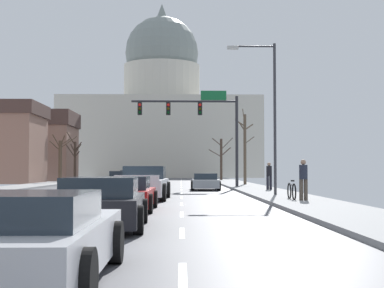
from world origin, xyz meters
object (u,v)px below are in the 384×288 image
(sedan_near_01, at_px, (151,183))
(bicycle_parked, at_px, (292,191))
(sedan_near_00, at_px, (205,182))
(pedestrian_00, at_px, (303,178))
(sedan_oncoming_00, at_px, (120,179))
(street_lamp_right, at_px, (268,104))
(sedan_oncoming_01, at_px, (129,177))
(sedan_near_05, at_px, (32,240))
(pedestrian_01, at_px, (269,174))
(sedan_near_03, at_px, (125,195))
(pickup_truck_near_02, at_px, (143,184))
(sedan_oncoming_02, at_px, (135,176))
(sedan_near_04, at_px, (102,204))
(signal_gantry, at_px, (199,117))

(sedan_near_01, distance_m, bicycle_parked, 10.26)
(sedan_near_00, distance_m, pedestrian_00, 15.85)
(sedan_near_00, bearing_deg, sedan_oncoming_00, 125.86)
(sedan_near_01, bearing_deg, street_lamp_right, -30.55)
(sedan_near_00, xyz_separation_m, sedan_near_01, (-3.35, -6.64, 0.08))
(sedan_oncoming_01, xyz_separation_m, bicycle_parked, (10.01, -34.73, -0.12))
(sedan_oncoming_01, bearing_deg, sedan_near_05, -86.17)
(sedan_near_01, xyz_separation_m, pedestrian_01, (7.15, 3.05, 0.47))
(sedan_oncoming_00, bearing_deg, sedan_near_05, -85.43)
(sedan_oncoming_00, relative_size, pedestrian_01, 2.68)
(sedan_near_01, relative_size, sedan_oncoming_01, 1.05)
(sedan_oncoming_01, height_order, pedestrian_01, pedestrian_01)
(sedan_near_03, relative_size, bicycle_parked, 2.56)
(street_lamp_right, relative_size, sedan_oncoming_01, 1.73)
(pickup_truck_near_02, height_order, sedan_near_03, pickup_truck_near_02)
(sedan_near_05, relative_size, sedan_oncoming_00, 1.03)
(pedestrian_00, bearing_deg, street_lamp_right, 96.87)
(sedan_near_05, bearing_deg, sedan_oncoming_00, 94.57)
(sedan_near_03, relative_size, pedestrian_00, 2.71)
(street_lamp_right, bearing_deg, sedan_near_01, 149.45)
(sedan_near_00, relative_size, sedan_oncoming_02, 0.96)
(pickup_truck_near_02, relative_size, bicycle_parked, 3.24)
(sedan_oncoming_02, bearing_deg, sedan_oncoming_00, -89.18)
(sedan_oncoming_02, bearing_deg, pedestrian_01, -71.31)
(street_lamp_right, xyz_separation_m, sedan_oncoming_02, (-9.80, 38.72, -4.12))
(street_lamp_right, distance_m, sedan_near_01, 8.17)
(street_lamp_right, bearing_deg, sedan_near_04, -112.88)
(sedan_oncoming_00, relative_size, bicycle_parked, 2.56)
(bicycle_parked, bearing_deg, pickup_truck_near_02, 157.11)
(signal_gantry, bearing_deg, pedestrian_01, -59.36)
(pickup_truck_near_02, height_order, sedan_near_05, pickup_truck_near_02)
(sedan_near_04, distance_m, sedan_oncoming_01, 45.32)
(signal_gantry, distance_m, street_lamp_right, 13.90)
(sedan_oncoming_02, bearing_deg, sedan_near_04, -86.24)
(sedan_near_00, relative_size, pedestrian_01, 2.61)
(sedan_oncoming_01, bearing_deg, sedan_near_01, -82.30)
(sedan_oncoming_00, xyz_separation_m, pedestrian_01, (10.58, -12.97, 0.50))
(sedan_near_04, bearing_deg, pickup_truck_near_02, 89.45)
(pickup_truck_near_02, distance_m, pedestrian_01, 11.03)
(street_lamp_right, height_order, bicycle_parked, street_lamp_right)
(pedestrian_00, bearing_deg, sedan_near_00, 102.31)
(sedan_oncoming_02, height_order, bicycle_parked, sedan_oncoming_02)
(signal_gantry, xyz_separation_m, pickup_truck_near_02, (-3.11, -15.25, -4.55))
(sedan_near_03, bearing_deg, pedestrian_00, 28.13)
(street_lamp_right, bearing_deg, bicycle_parked, -86.08)
(sedan_near_04, bearing_deg, sedan_near_00, 81.99)
(signal_gantry, xyz_separation_m, sedan_near_03, (-3.26, -22.49, -4.71))
(sedan_near_01, distance_m, sedan_oncoming_01, 26.95)
(street_lamp_right, xyz_separation_m, sedan_near_05, (-6.24, -21.47, -4.16))
(sedan_near_01, xyz_separation_m, pickup_truck_near_02, (-0.06, -5.29, 0.09))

